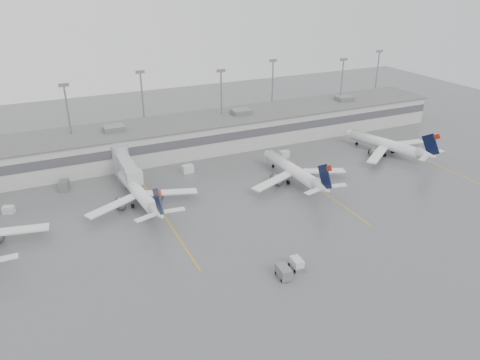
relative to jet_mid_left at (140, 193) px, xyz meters
name	(u,v)px	position (x,y,z in m)	size (l,w,h in m)	color
ground	(305,258)	(20.61, -31.27, -2.70)	(260.00, 260.00, 0.00)	#555557
terminal	(191,135)	(20.61, 26.71, 1.47)	(152.00, 17.00, 9.45)	#B2B1AC
light_masts	(182,101)	(20.61, 32.48, 9.33)	(142.40, 8.00, 20.60)	gray
jet_bridge_right	(124,164)	(0.11, 14.45, 1.17)	(4.00, 17.20, 7.00)	#A7AAAD
stand_markings	(245,200)	(20.61, -7.27, -2.69)	(105.25, 40.00, 0.01)	gold
jet_mid_left	(140,193)	(0.00, 0.00, 0.00)	(23.83, 26.82, 8.68)	white
jet_mid_right	(295,171)	(35.10, -3.51, 0.09)	(24.71, 27.71, 8.96)	white
jet_far_right	(388,144)	(66.61, 1.25, 0.12)	(23.93, 27.22, 9.06)	white
baggage_tug	(297,265)	(17.75, -33.25, -1.97)	(2.08, 3.03, 1.87)	silver
baggage_cart	(283,272)	(14.55, -34.45, -1.68)	(1.94, 3.15, 1.95)	slate
gse_uld_a	(8,210)	(-25.03, 7.71, -1.94)	(2.15, 1.43, 1.52)	silver
gse_uld_b	(188,169)	(14.61, 12.16, -1.78)	(2.60, 1.74, 1.84)	silver
gse_uld_c	(284,154)	(40.79, 10.94, -1.84)	(2.43, 1.62, 1.72)	silver
gse_loader	(64,185)	(-13.59, 14.55, -1.68)	(2.03, 3.25, 2.03)	slate
cone_b	(143,201)	(0.88, 1.10, -2.36)	(0.42, 0.42, 0.67)	orange
cone_c	(298,163)	(41.39, 5.13, -2.35)	(0.44, 0.44, 0.69)	orange
cone_d	(407,151)	(72.74, 0.51, -2.35)	(0.44, 0.44, 0.70)	orange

